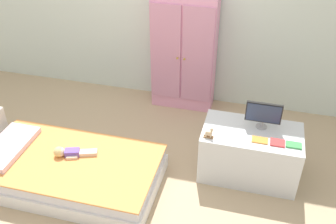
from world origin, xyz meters
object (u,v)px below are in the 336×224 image
object	(u,v)px
bed	(71,171)
tv_stand	(250,153)
book_red	(278,143)
book_orange	(260,140)
tv_monitor	(264,114)
doll	(67,152)
rocking_horse_toy	(209,133)
wardrobe	(184,52)
book_green	(294,145)

from	to	relation	value
bed	tv_stand	size ratio (longest dim) A/B	1.83
book_red	book_orange	bearing A→B (deg)	180.00
bed	tv_monitor	bearing A→B (deg)	20.51
doll	book_orange	world-z (taller)	book_orange
bed	book_red	distance (m)	1.87
tv_stand	tv_monitor	size ratio (longest dim) A/B	2.81
book_orange	book_red	distance (m)	0.15
doll	book_red	xyz separation A→B (m)	(1.82, 0.36, 0.20)
rocking_horse_toy	book_orange	world-z (taller)	rocking_horse_toy
wardrobe	tv_monitor	bearing A→B (deg)	-45.62
doll	rocking_horse_toy	size ratio (longest dim) A/B	3.60
doll	rocking_horse_toy	world-z (taller)	rocking_horse_toy
tv_stand	book_red	distance (m)	0.35
bed	tv_stand	world-z (taller)	tv_stand
tv_monitor	book_orange	world-z (taller)	tv_monitor
tv_stand	book_green	xyz separation A→B (m)	(0.35, -0.11, 0.26)
wardrobe	tv_monitor	size ratio (longest dim) A/B	4.31
wardrobe	book_red	distance (m)	1.60
bed	wardrobe	world-z (taller)	wardrobe
bed	wardrobe	distance (m)	1.81
wardrobe	tv_stand	xyz separation A→B (m)	(0.87, -1.04, -0.43)
tv_stand	rocking_horse_toy	world-z (taller)	rocking_horse_toy
book_green	tv_stand	bearing A→B (deg)	161.85
book_orange	book_green	size ratio (longest dim) A/B	1.04
rocking_horse_toy	doll	bearing A→B (deg)	-166.85
tv_monitor	book_green	bearing A→B (deg)	-35.54
bed	doll	size ratio (longest dim) A/B	4.24
book_red	doll	bearing A→B (deg)	-168.88
doll	tv_stand	size ratio (longest dim) A/B	0.43
tv_stand	rocking_horse_toy	xyz separation A→B (m)	(-0.36, -0.18, 0.30)
doll	wardrobe	size ratio (longest dim) A/B	0.28
wardrobe	book_orange	xyz separation A→B (m)	(0.94, -1.16, -0.18)
rocking_horse_toy	book_red	distance (m)	0.59
tv_stand	doll	bearing A→B (deg)	-163.60
book_red	rocking_horse_toy	bearing A→B (deg)	-173.30
bed	rocking_horse_toy	distance (m)	1.32
tv_monitor	book_red	world-z (taller)	tv_monitor
bed	book_green	bearing A→B (deg)	12.09
wardrobe	tv_stand	distance (m)	1.43
book_orange	bed	bearing A→B (deg)	-165.90
tv_stand	book_red	world-z (taller)	book_red
bed	tv_monitor	distance (m)	1.83
doll	wardrobe	bearing A→B (deg)	64.02
wardrobe	rocking_horse_toy	world-z (taller)	wardrobe
bed	tv_monitor	xyz separation A→B (m)	(1.64, 0.61, 0.52)
tv_monitor	bed	bearing A→B (deg)	-159.49
rocking_horse_toy	book_red	world-z (taller)	rocking_horse_toy
bed	wardrobe	size ratio (longest dim) A/B	1.19
book_orange	book_red	xyz separation A→B (m)	(0.15, 0.00, 0.00)
rocking_horse_toy	book_green	size ratio (longest dim) A/B	0.81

